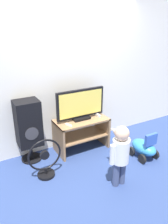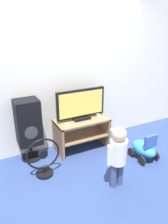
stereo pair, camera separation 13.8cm
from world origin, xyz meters
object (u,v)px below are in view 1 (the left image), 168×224
Objects in this scene: remote_primary at (69,125)px; speaker_tower at (28,124)px; game_console at (97,115)px; ride_on_toy at (144,147)px; floor_fan at (45,160)px; television at (81,105)px; child at (120,151)px.

remote_primary is 0.13× the size of speaker_tower.
ride_on_toy is at bearing -58.28° from game_console.
floor_fan is at bearing -83.70° from speaker_tower.
television is at bearing 174.04° from game_console.
ride_on_toy is (1.67, -0.87, -0.45)m from speaker_tower.
television is at bearing 25.57° from remote_primary.
television reaches higher than remote_primary.
game_console is 1.12m from child.
child is at bearing -89.96° from television.
remote_primary is at bearing -154.43° from television.
remote_primary is 1.01m from child.
remote_primary is at bearing 107.30° from child.
floor_fan is at bearing -151.96° from television.
floor_fan is at bearing 168.09° from ride_on_toy.
child is at bearing -53.23° from speaker_tower.
television reaches higher than game_console.
remote_primary is at bearing -21.35° from speaker_tower.
television is at bearing 28.04° from floor_fan.
game_console is 1.26m from floor_fan.
speaker_tower is 1.94m from ride_on_toy.
television is 1.10m from floor_fan.
child reaches higher than remote_primary.
remote_primary is 0.15× the size of child.
child is 1.48× the size of floor_fan.
speaker_tower is at bearing 174.25° from game_console.
floor_fan is (0.06, -0.53, -0.37)m from speaker_tower.
remote_primary reaches higher than ride_on_toy.
television is at bearing 134.97° from ride_on_toy.
ride_on_toy is at bearing -30.65° from remote_primary.
game_console is 0.19× the size of child.
speaker_tower is at bearing 174.33° from television.
game_console is at bearing -5.96° from television.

